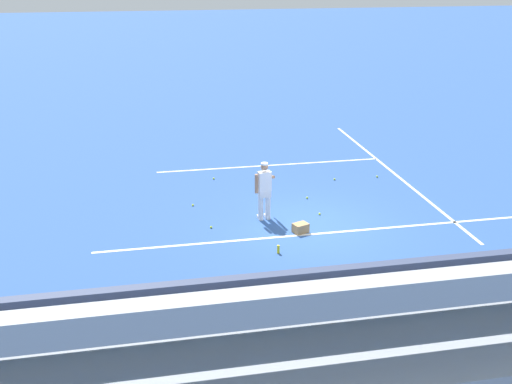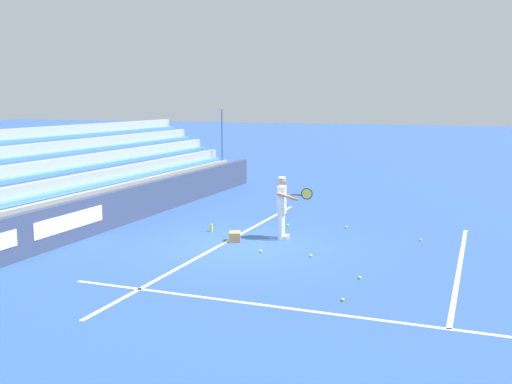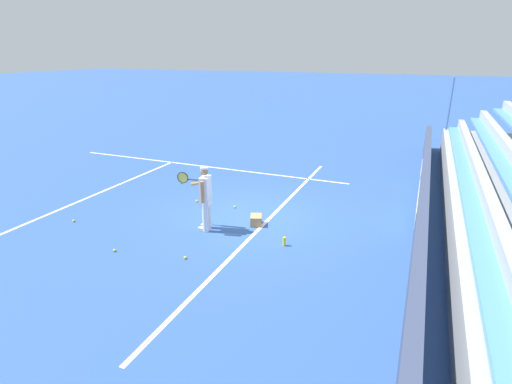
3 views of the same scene
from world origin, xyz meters
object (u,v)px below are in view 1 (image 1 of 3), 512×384
at_px(tennis_player, 264,190).
at_px(tennis_ball_by_box, 320,214).
at_px(tennis_ball_toward_net, 334,179).
at_px(tennis_ball_midcourt, 377,176).
at_px(water_bottle, 278,249).
at_px(tennis_ball_far_right, 307,198).
at_px(tennis_ball_on_baseline, 211,227).
at_px(tennis_ball_stray_back, 214,179).
at_px(ball_box_cardboard, 301,228).
at_px(tennis_ball_far_left, 193,205).

relative_size(tennis_player, tennis_ball_by_box, 25.98).
bearing_deg(tennis_ball_by_box, tennis_player, 179.04).
xyz_separation_m(tennis_ball_toward_net, tennis_ball_midcourt, (1.53, -0.02, 0.00)).
relative_size(tennis_ball_midcourt, water_bottle, 0.30).
bearing_deg(tennis_ball_toward_net, tennis_ball_far_right, -133.05).
relative_size(tennis_ball_toward_net, tennis_ball_on_baseline, 1.00).
relative_size(tennis_player, water_bottle, 7.80).
height_order(tennis_ball_stray_back, water_bottle, water_bottle).
distance_m(ball_box_cardboard, tennis_ball_on_baseline, 2.50).
relative_size(tennis_ball_far_left, water_bottle, 0.30).
xyz_separation_m(tennis_ball_far_left, water_bottle, (1.85, -3.57, 0.08)).
distance_m(tennis_ball_by_box, tennis_ball_stray_back, 4.52).
height_order(tennis_ball_on_baseline, tennis_ball_far_right, same).
bearing_deg(water_bottle, tennis_ball_by_box, 51.22).
relative_size(tennis_player, tennis_ball_midcourt, 25.98).
relative_size(tennis_ball_toward_net, tennis_ball_far_right, 1.00).
xyz_separation_m(tennis_player, tennis_ball_far_right, (1.65, 1.28, -0.86)).
height_order(tennis_ball_by_box, tennis_ball_stray_back, same).
relative_size(ball_box_cardboard, tennis_ball_far_right, 6.06).
relative_size(tennis_player, tennis_ball_on_baseline, 25.98).
relative_size(tennis_ball_toward_net, tennis_ball_far_left, 1.00).
xyz_separation_m(ball_box_cardboard, tennis_ball_on_baseline, (-2.39, 0.74, -0.10)).
distance_m(tennis_ball_on_baseline, water_bottle, 2.39).
height_order(tennis_ball_toward_net, tennis_ball_midcourt, same).
height_order(ball_box_cardboard, tennis_ball_by_box, ball_box_cardboard).
bearing_deg(tennis_ball_toward_net, tennis_ball_far_left, -164.31).
bearing_deg(tennis_ball_toward_net, tennis_ball_stray_back, 168.07).
distance_m(tennis_ball_stray_back, tennis_ball_far_left, 2.43).
bearing_deg(tennis_ball_on_baseline, tennis_player, 12.66).
relative_size(tennis_player, tennis_ball_toward_net, 25.98).
xyz_separation_m(ball_box_cardboard, water_bottle, (-0.89, -1.12, -0.02)).
bearing_deg(tennis_ball_far_left, tennis_ball_on_baseline, -78.54).
xyz_separation_m(tennis_player, tennis_ball_toward_net, (3.03, 2.76, -0.86)).
bearing_deg(tennis_ball_far_left, water_bottle, -62.59).
xyz_separation_m(tennis_ball_by_box, tennis_ball_far_left, (-3.61, 1.39, 0.00)).
xyz_separation_m(ball_box_cardboard, tennis_ball_far_left, (-2.74, 2.46, -0.10)).
bearing_deg(tennis_ball_toward_net, tennis_player, -137.67).
height_order(tennis_ball_by_box, tennis_ball_far_left, same).
relative_size(tennis_ball_by_box, tennis_ball_stray_back, 1.00).
bearing_deg(tennis_ball_far_left, tennis_ball_stray_back, 67.60).
height_order(tennis_ball_stray_back, tennis_ball_far_right, same).
bearing_deg(tennis_ball_far_right, tennis_ball_stray_back, 138.79).
xyz_separation_m(tennis_ball_midcourt, tennis_ball_far_left, (-6.50, -1.37, 0.00)).
height_order(tennis_ball_on_baseline, water_bottle, water_bottle).
relative_size(tennis_ball_midcourt, tennis_ball_on_baseline, 1.00).
bearing_deg(ball_box_cardboard, tennis_ball_far_right, 70.26).
bearing_deg(tennis_player, tennis_ball_by_box, -0.96).
bearing_deg(tennis_ball_midcourt, tennis_ball_stray_back, 171.06).
xyz_separation_m(ball_box_cardboard, tennis_ball_toward_net, (2.23, 3.85, -0.10)).
bearing_deg(tennis_player, water_bottle, -92.32).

